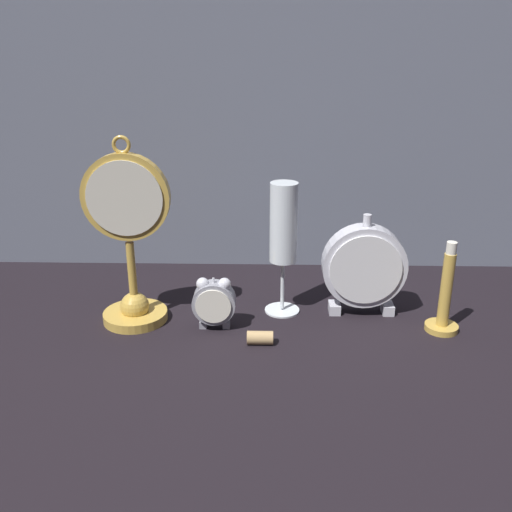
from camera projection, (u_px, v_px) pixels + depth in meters
The scene contains 8 objects.
ground_plane at pixel (255, 335), 0.95m from camera, with size 4.00×4.00×0.00m, color black.
fabric_backdrop_drape at pixel (259, 82), 1.11m from camera, with size 1.24×0.01×0.76m, color slate.
pocket_watch_on_stand at pixel (130, 248), 0.95m from camera, with size 0.14×0.11×0.32m.
alarm_clock_twin_bell at pixel (214, 301), 0.95m from camera, with size 0.07×0.03×0.09m.
mantel_clock_silver at pixel (364, 267), 0.99m from camera, with size 0.15×0.04×0.18m.
champagne_flute at pixel (283, 232), 0.98m from camera, with size 0.06×0.06×0.24m.
brass_candlestick at pixel (445, 301), 0.94m from camera, with size 0.06×0.06×0.16m.
wine_cork at pixel (260, 338), 0.92m from camera, with size 0.02×0.02×0.04m, color tan.
Camera 1 is at (0.02, -0.84, 0.46)m, focal length 40.00 mm.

